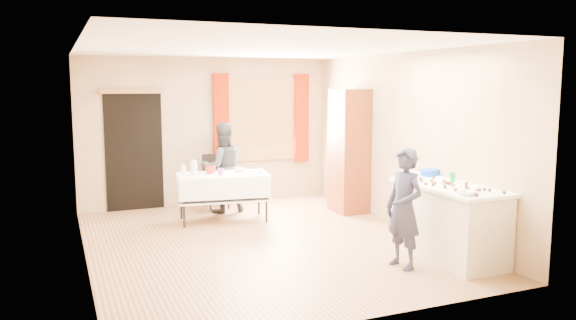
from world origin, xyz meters
name	(u,v)px	position (x,y,z in m)	size (l,w,h in m)	color
floor	(262,243)	(0.00, 0.00, -0.01)	(4.50, 5.50, 0.02)	#9E7047
ceiling	(260,47)	(0.00, 0.00, 2.61)	(4.50, 5.50, 0.02)	white
wall_back	(208,131)	(0.00, 2.76, 1.30)	(4.50, 0.02, 2.60)	tan
wall_front	(368,179)	(0.00, -2.76, 1.30)	(4.50, 0.02, 2.60)	tan
wall_left	(80,156)	(-2.26, 0.00, 1.30)	(0.02, 5.50, 2.60)	tan
wall_right	(404,141)	(2.26, 0.00, 1.30)	(0.02, 5.50, 2.60)	tan
window_frame	(262,119)	(1.00, 2.72, 1.50)	(1.32, 0.06, 1.52)	olive
window_pane	(262,119)	(1.00, 2.71, 1.50)	(1.20, 0.02, 1.40)	white
curtain_left	(221,120)	(0.22, 2.67, 1.50)	(0.28, 0.06, 1.65)	#8D1A00
curtain_right	(301,118)	(1.78, 2.67, 1.50)	(0.28, 0.06, 1.65)	#8D1A00
doorway	(134,152)	(-1.30, 2.73, 1.00)	(0.95, 0.04, 2.00)	black
door_lintel	(132,91)	(-1.30, 2.70, 2.02)	(1.05, 0.06, 0.08)	olive
cabinet	(349,151)	(1.99, 1.19, 1.03)	(0.50, 0.60, 2.05)	maroon
counter	(448,222)	(1.89, -1.54, 0.45)	(0.74, 1.55, 0.91)	beige
party_table	(223,193)	(-0.14, 1.38, 0.45)	(1.51, 0.92, 0.75)	black
chair	(216,192)	(0.02, 2.36, 0.28)	(0.40, 0.40, 0.93)	black
girl	(404,208)	(1.17, -1.63, 0.70)	(0.42, 0.57, 1.41)	#1E2039
woman	(222,168)	(0.03, 1.99, 0.75)	(0.75, 0.60, 1.50)	black
soda_can	(453,177)	(2.06, -1.37, 0.97)	(0.07, 0.07, 0.12)	green
mixing_bowl	(467,193)	(1.66, -2.11, 0.93)	(0.22, 0.22, 0.05)	white
foam_block	(414,175)	(1.82, -0.90, 0.95)	(0.15, 0.10, 0.08)	white
blue_basket	(429,173)	(2.12, -0.82, 0.95)	(0.30, 0.20, 0.08)	blue
pitcher	(194,169)	(-0.60, 1.34, 0.86)	(0.11, 0.11, 0.22)	silver
cup_red	(210,170)	(-0.31, 1.46, 0.81)	(0.18, 0.18, 0.12)	red
cup_rainbow	(221,172)	(-0.20, 1.26, 0.80)	(0.15, 0.15, 0.10)	red
small_bowl	(240,170)	(0.17, 1.46, 0.78)	(0.24, 0.24, 0.06)	white
pastry_tray	(255,173)	(0.33, 1.21, 0.76)	(0.28, 0.20, 0.02)	white
bottle	(184,168)	(-0.70, 1.62, 0.83)	(0.09, 0.09, 0.16)	white
cake_balls	(451,185)	(1.83, -1.62, 0.93)	(0.53, 1.17, 0.04)	#3F2314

